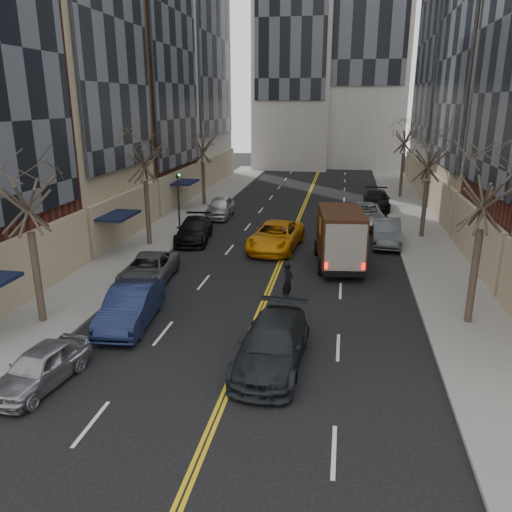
{
  "coord_description": "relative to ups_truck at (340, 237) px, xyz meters",
  "views": [
    {
      "loc": [
        3.39,
        -9.39,
        8.99
      ],
      "look_at": [
        -0.4,
        12.04,
        2.2
      ],
      "focal_mm": 35.0,
      "sensor_mm": 36.0,
      "label": 1
    }
  ],
  "objects": [
    {
      "name": "pedestrian",
      "position": [
        -2.27,
        -5.6,
        -0.72
      ],
      "size": [
        0.63,
        0.79,
        1.9
      ],
      "primitive_type": "imported",
      "rotation": [
        0.0,
        0.0,
        1.29
      ],
      "color": "black",
      "rests_on": "ground"
    },
    {
      "name": "parked_rt_a",
      "position": [
        2.98,
        5.06,
        -0.86
      ],
      "size": [
        1.88,
        4.95,
        1.61
      ],
      "primitive_type": "imported",
      "rotation": [
        0.0,
        0.0,
        -0.03
      ],
      "color": "#4B4F53",
      "rests_on": "ground"
    },
    {
      "name": "parked_lf_c",
      "position": [
        -9.62,
        -4.39,
        -0.97
      ],
      "size": [
        2.74,
        5.17,
        1.39
      ],
      "primitive_type": "imported",
      "rotation": [
        0.0,
        0.0,
        0.09
      ],
      "color": "#4A4D52",
      "rests_on": "ground"
    },
    {
      "name": "parked_lf_d",
      "position": [
        -9.62,
        3.69,
        -0.92
      ],
      "size": [
        2.79,
        5.4,
        1.5
      ],
      "primitive_type": "imported",
      "rotation": [
        0.0,
        0.0,
        0.14
      ],
      "color": "black",
      "rests_on": "ground"
    },
    {
      "name": "traffic_signal",
      "position": [
        -10.71,
        4.02,
        1.15
      ],
      "size": [
        0.29,
        0.26,
        4.7
      ],
      "color": "black",
      "rests_on": "sidewalk_left"
    },
    {
      "name": "ground",
      "position": [
        -3.32,
        -17.98,
        -1.67
      ],
      "size": [
        160.0,
        160.0,
        0.0
      ],
      "primitive_type": "plane",
      "color": "black",
      "rests_on": "ground"
    },
    {
      "name": "ups_truck",
      "position": [
        0.0,
        0.0,
        0.0
      ],
      "size": [
        3.0,
        6.25,
        3.31
      ],
      "rotation": [
        0.0,
        0.0,
        0.12
      ],
      "color": "black",
      "rests_on": "ground"
    },
    {
      "name": "parked_lf_a",
      "position": [
        -9.4,
        -14.33,
        -1.0
      ],
      "size": [
        2.06,
        4.08,
        1.33
      ],
      "primitive_type": "imported",
      "rotation": [
        0.0,
        0.0,
        -0.13
      ],
      "color": "#929599",
      "rests_on": "ground"
    },
    {
      "name": "tree_rt_mid",
      "position": [
        5.48,
        7.02,
        4.5
      ],
      "size": [
        3.2,
        3.2,
        8.32
      ],
      "color": "#382D23",
      "rests_on": "sidewalk_right"
    },
    {
      "name": "sidewalk_left",
      "position": [
        -12.32,
        9.02,
        -1.59
      ],
      "size": [
        4.0,
        66.0,
        0.15
      ],
      "primitive_type": "cube",
      "color": "slate",
      "rests_on": "ground"
    },
    {
      "name": "tree_lf_mid",
      "position": [
        -12.12,
        2.02,
        4.93
      ],
      "size": [
        3.2,
        3.2,
        8.91
      ],
      "color": "#382D23",
      "rests_on": "sidewalk_left"
    },
    {
      "name": "streetwall_left",
      "position": [
        -19.62,
        12.92,
        13.89
      ],
      "size": [
        14.0,
        49.5,
        36.0
      ],
      "color": "#562319",
      "rests_on": "ground"
    },
    {
      "name": "taxi",
      "position": [
        -3.98,
        2.74,
        -0.83
      ],
      "size": [
        3.38,
        6.24,
        1.66
      ],
      "primitive_type": "imported",
      "rotation": [
        0.0,
        0.0,
        -0.11
      ],
      "color": "orange",
      "rests_on": "ground"
    },
    {
      "name": "tree_lf_near",
      "position": [
        -12.12,
        -9.98,
        4.57
      ],
      "size": [
        3.2,
        3.2,
        8.41
      ],
      "color": "#382D23",
      "rests_on": "sidewalk_left"
    },
    {
      "name": "parked_lf_e",
      "position": [
        -9.62,
        10.92,
        -0.86
      ],
      "size": [
        2.1,
        4.78,
        1.6
      ],
      "primitive_type": "imported",
      "rotation": [
        0.0,
        0.0,
        0.05
      ],
      "color": "#A7ABAF",
      "rests_on": "ground"
    },
    {
      "name": "tree_rt_near",
      "position": [
        5.48,
        -6.98,
        4.79
      ],
      "size": [
        3.2,
        3.2,
        8.71
      ],
      "color": "#382D23",
      "rests_on": "sidewalk_right"
    },
    {
      "name": "tree_lf_far",
      "position": [
        -12.12,
        15.02,
        4.36
      ],
      "size": [
        3.2,
        3.2,
        8.12
      ],
      "color": "#382D23",
      "rests_on": "sidewalk_left"
    },
    {
      "name": "parked_rt_b",
      "position": [
        1.78,
        10.19,
        -0.85
      ],
      "size": [
        3.18,
        6.05,
        1.62
      ],
      "primitive_type": "imported",
      "rotation": [
        0.0,
        0.0,
        0.09
      ],
      "color": "#ADB0B5",
      "rests_on": "ground"
    },
    {
      "name": "sidewalk_right",
      "position": [
        5.68,
        9.02,
        -1.59
      ],
      "size": [
        4.0,
        66.0,
        0.15
      ],
      "primitive_type": "cube",
      "color": "slate",
      "rests_on": "ground"
    },
    {
      "name": "tree_rt_far",
      "position": [
        5.48,
        22.02,
        5.08
      ],
      "size": [
        3.2,
        3.2,
        9.11
      ],
      "color": "#382D23",
      "rests_on": "sidewalk_right"
    },
    {
      "name": "parked_lf_b",
      "position": [
        -8.42,
        -9.35,
        -0.85
      ],
      "size": [
        2.2,
        5.08,
        1.63
      ],
      "primitive_type": "imported",
      "rotation": [
        0.0,
        0.0,
        0.1
      ],
      "color": "#121938",
      "rests_on": "ground"
    },
    {
      "name": "observer_sedan",
      "position": [
        -2.12,
        -11.72,
        -0.87
      ],
      "size": [
        2.46,
        5.56,
        1.59
      ],
      "rotation": [
        0.0,
        0.0,
        -0.04
      ],
      "color": "black",
      "rests_on": "ground"
    },
    {
      "name": "parked_rt_c",
      "position": [
        2.93,
        16.14,
        -0.86
      ],
      "size": [
        2.45,
        5.61,
        1.6
      ],
      "primitive_type": "imported",
      "rotation": [
        0.0,
        0.0,
        -0.04
      ],
      "color": "black",
      "rests_on": "ground"
    }
  ]
}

